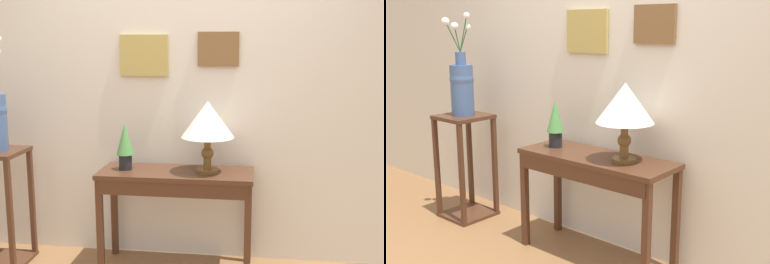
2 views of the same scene
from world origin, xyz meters
TOP-DOWN VIEW (x-y plane):
  - back_wall_with_art at (-0.00, 1.34)m, footprint 9.00×0.13m
  - console_table at (-0.02, 1.02)m, footprint 1.12×0.42m
  - table_lamp at (0.21, 1.04)m, footprint 0.38×0.38m
  - potted_plant_on_console at (-0.40, 1.04)m, footprint 0.13×0.13m
  - pedestal_stand_left at (-1.35, 0.94)m, footprint 0.39×0.39m
  - flower_vase_tall at (-1.35, 0.94)m, footprint 0.20×0.22m

SIDE VIEW (x-z plane):
  - pedestal_stand_left at x=-1.35m, z-range 0.00..0.89m
  - console_table at x=-0.02m, z-range 0.26..1.02m
  - potted_plant_on_console at x=-0.40m, z-range 0.77..1.11m
  - table_lamp at x=0.21m, z-range 0.86..1.38m
  - flower_vase_tall at x=-1.35m, z-range 0.74..1.57m
  - back_wall_with_art at x=0.00m, z-range 0.00..2.80m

